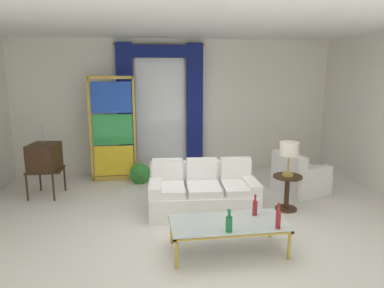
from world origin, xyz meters
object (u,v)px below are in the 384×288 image
(bottle_blue_decanter, at_px, (278,218))
(bottle_crystal_tall, at_px, (255,207))
(table_lamp_brass, at_px, (289,150))
(vintage_tv, at_px, (44,158))
(armchair_white, at_px, (298,178))
(round_side_table, at_px, (287,189))
(peacock_figurine, at_px, (140,175))
(bottle_amber_squat, at_px, (229,223))
(stained_glass_divider, at_px, (113,132))
(couch_white_long, at_px, (203,193))
(coffee_table, at_px, (228,224))

(bottle_blue_decanter, xyz_separation_m, bottle_crystal_tall, (-0.15, 0.44, -0.02))
(table_lamp_brass, bearing_deg, vintage_tv, 162.46)
(armchair_white, bearing_deg, round_side_table, -126.08)
(vintage_tv, distance_m, peacock_figurine, 1.85)
(armchair_white, distance_m, peacock_figurine, 3.13)
(bottle_crystal_tall, xyz_separation_m, peacock_figurine, (-1.51, 2.79, -0.31))
(bottle_amber_squat, relative_size, stained_glass_divider, 0.13)
(bottle_crystal_tall, xyz_separation_m, round_side_table, (0.92, 1.09, -0.17))
(couch_white_long, relative_size, armchair_white, 1.81)
(table_lamp_brass, bearing_deg, peacock_figurine, 145.04)
(bottle_amber_squat, bearing_deg, bottle_blue_decanter, -0.32)
(bottle_blue_decanter, xyz_separation_m, table_lamp_brass, (0.77, 1.53, 0.48))
(vintage_tv, relative_size, armchair_white, 1.34)
(coffee_table, height_order, vintage_tv, vintage_tv)
(bottle_blue_decanter, xyz_separation_m, stained_glass_divider, (-2.20, 3.63, 0.51))
(stained_glass_divider, height_order, round_side_table, stained_glass_divider)
(couch_white_long, xyz_separation_m, vintage_tv, (-2.76, 1.15, 0.42))
(coffee_table, relative_size, vintage_tv, 1.10)
(bottle_crystal_tall, bearing_deg, table_lamp_brass, 49.70)
(round_side_table, bearing_deg, table_lamp_brass, 0.00)
(bottle_crystal_tall, bearing_deg, stained_glass_divider, 122.69)
(bottle_blue_decanter, bearing_deg, round_side_table, 63.23)
(stained_glass_divider, distance_m, table_lamp_brass, 3.64)
(armchair_white, bearing_deg, bottle_amber_squat, -130.35)
(coffee_table, height_order, bottle_crystal_tall, bottle_crystal_tall)
(round_side_table, bearing_deg, peacock_figurine, 145.04)
(bottle_crystal_tall, xyz_separation_m, vintage_tv, (-3.25, 2.41, 0.20))
(bottle_blue_decanter, height_order, bottle_amber_squat, bottle_blue_decanter)
(peacock_figurine, distance_m, round_side_table, 2.97)
(coffee_table, height_order, armchair_white, armchair_white)
(peacock_figurine, distance_m, table_lamp_brass, 3.08)
(bottle_blue_decanter, bearing_deg, coffee_table, 153.89)
(armchair_white, xyz_separation_m, peacock_figurine, (-2.99, 0.93, -0.07))
(table_lamp_brass, bearing_deg, stained_glass_divider, 144.71)
(armchair_white, distance_m, stained_glass_divider, 3.85)
(coffee_table, bearing_deg, peacock_figurine, 110.43)
(peacock_figurine, bearing_deg, coffee_table, -69.57)
(bottle_amber_squat, bearing_deg, armchair_white, 49.65)
(coffee_table, height_order, stained_glass_divider, stained_glass_divider)
(round_side_table, height_order, table_lamp_brass, table_lamp_brass)
(couch_white_long, relative_size, bottle_blue_decanter, 5.45)
(couch_white_long, distance_m, peacock_figurine, 1.84)
(bottle_crystal_tall, bearing_deg, bottle_amber_squat, -136.79)
(vintage_tv, distance_m, armchair_white, 4.78)
(couch_white_long, height_order, bottle_blue_decanter, couch_white_long)
(couch_white_long, height_order, round_side_table, couch_white_long)
(bottle_blue_decanter, bearing_deg, bottle_amber_squat, 179.68)
(bottle_amber_squat, height_order, round_side_table, bottle_amber_squat)
(bottle_crystal_tall, height_order, armchair_white, armchair_white)
(peacock_figurine, relative_size, table_lamp_brass, 1.05)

